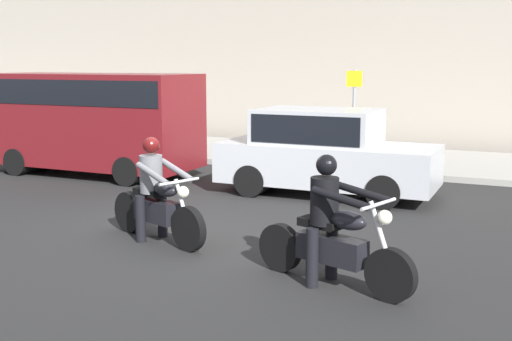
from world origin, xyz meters
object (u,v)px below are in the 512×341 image
motorcycle_with_rider_gray (156,199)px  parked_sedan_silver (324,151)px  motorcycle_with_rider_black_leather (332,233)px  street_sign_post (354,102)px  parked_van_maroon (92,116)px

motorcycle_with_rider_gray → parked_sedan_silver: parked_sedan_silver is taller
motorcycle_with_rider_gray → motorcycle_with_rider_black_leather: bearing=-14.4°
parked_sedan_silver → street_sign_post: bearing=99.4°
parked_sedan_silver → street_sign_post: 5.46m
parked_sedan_silver → parked_van_maroon: (-5.71, -0.02, 0.50)m
motorcycle_with_rider_black_leather → parked_sedan_silver: size_ratio=0.50×
street_sign_post → motorcycle_with_rider_black_leather: bearing=-75.7°
motorcycle_with_rider_gray → street_sign_post: street_sign_post is taller
motorcycle_with_rider_black_leather → parked_van_maroon: (-7.45, 4.96, 0.73)m
motorcycle_with_rider_black_leather → parked_van_maroon: 8.98m
parked_van_maroon → motorcycle_with_rider_gray: bearing=-43.0°
motorcycle_with_rider_gray → street_sign_post: size_ratio=0.87×
motorcycle_with_rider_gray → street_sign_post: (0.32, 9.57, 0.90)m
parked_sedan_silver → parked_van_maroon: 5.73m
parked_sedan_silver → parked_van_maroon: bearing=-179.8°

